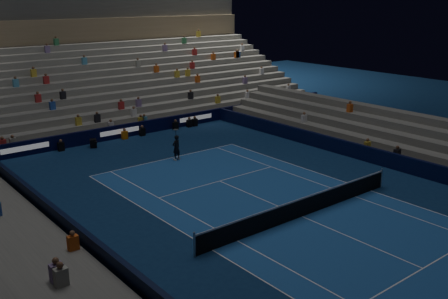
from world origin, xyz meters
name	(u,v)px	position (x,y,z in m)	size (l,w,h in m)	color
ground	(302,217)	(0.00, 0.00, 0.00)	(90.00, 90.00, 0.00)	#0D274F
court_surface	(302,216)	(0.00, 0.00, 0.01)	(10.97, 23.77, 0.01)	#1C4F9B
sponsor_barrier_far	(119,132)	(0.00, 18.50, 0.50)	(44.00, 0.25, 1.00)	black
sponsor_barrier_east	(414,167)	(9.70, 0.00, 0.50)	(0.25, 37.00, 1.00)	black
sponsor_barrier_west	(122,272)	(-9.70, 0.00, 0.50)	(0.25, 37.00, 1.00)	black
grandstand_main	(66,78)	(0.00, 27.90, 3.38)	(44.00, 15.20, 11.20)	slate
grandstand_east	(445,150)	(13.17, 0.00, 0.92)	(5.00, 37.00, 2.50)	slate
grandstand_west	(25,295)	(-13.17, 0.00, 0.92)	(5.00, 37.00, 2.50)	#63635F
tennis_net	(302,207)	(0.00, 0.00, 0.50)	(12.90, 0.10, 1.10)	#B2B2B7
tennis_player	(176,148)	(0.34, 11.33, 0.83)	(0.60, 0.40, 1.66)	black
broadcast_camera	(93,143)	(-2.60, 17.42, 0.30)	(0.60, 0.97, 0.59)	black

